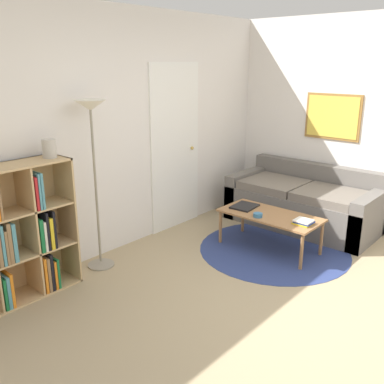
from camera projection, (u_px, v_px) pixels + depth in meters
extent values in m
plane|color=tan|center=(313.00, 316.00, 3.56)|extent=(14.00, 14.00, 0.00)
cube|color=silver|center=(124.00, 132.00, 4.66)|extent=(7.65, 0.05, 2.60)
cube|color=white|center=(175.00, 148.00, 5.27)|extent=(0.82, 0.02, 2.03)
sphere|color=tan|center=(192.00, 148.00, 5.47)|extent=(0.04, 0.04, 0.04)
cube|color=silver|center=(321.00, 120.00, 5.60)|extent=(0.05, 5.31, 2.60)
cube|color=olive|center=(333.00, 117.00, 5.45)|extent=(0.02, 0.73, 0.58)
cube|color=yellow|center=(332.00, 117.00, 5.44)|extent=(0.01, 0.67, 0.52)
cylinder|color=navy|center=(274.00, 249.00, 4.83)|extent=(1.67, 1.67, 0.01)
cube|color=tan|center=(67.00, 218.00, 4.06)|extent=(0.02, 0.34, 1.22)
cube|color=tan|center=(17.00, 298.00, 3.82)|extent=(1.16, 0.34, 0.02)
cube|color=tan|center=(0.00, 231.00, 3.75)|extent=(1.16, 0.02, 1.22)
cube|color=tan|center=(29.00, 230.00, 3.78)|extent=(0.02, 0.32, 1.18)
cube|color=tan|center=(11.00, 257.00, 3.71)|extent=(1.13, 0.32, 0.02)
cube|color=tan|center=(6.00, 214.00, 3.59)|extent=(1.13, 0.32, 0.02)
cube|color=#196B38|center=(0.00, 292.00, 3.63)|extent=(0.02, 0.22, 0.29)
cube|color=teal|center=(3.00, 289.00, 3.66)|extent=(0.03, 0.25, 0.30)
cube|color=orange|center=(6.00, 287.00, 3.68)|extent=(0.03, 0.25, 0.31)
cube|color=orange|center=(40.00, 273.00, 3.90)|extent=(0.02, 0.22, 0.34)
cube|color=olive|center=(44.00, 273.00, 3.92)|extent=(0.03, 0.21, 0.33)
cube|color=black|center=(45.00, 269.00, 3.95)|extent=(0.03, 0.27, 0.35)
cube|color=orange|center=(50.00, 272.00, 3.98)|extent=(0.02, 0.23, 0.28)
cube|color=#196B38|center=(53.00, 271.00, 3.99)|extent=(0.02, 0.21, 0.29)
cube|color=olive|center=(1.00, 245.00, 3.56)|extent=(0.02, 0.22, 0.30)
cube|color=olive|center=(5.00, 242.00, 3.57)|extent=(0.03, 0.19, 0.36)
cube|color=teal|center=(9.00, 240.00, 3.61)|extent=(0.03, 0.23, 0.34)
cube|color=#196B38|center=(37.00, 234.00, 3.78)|extent=(0.03, 0.19, 0.31)
cube|color=silver|center=(39.00, 234.00, 3.82)|extent=(0.02, 0.24, 0.28)
cube|color=black|center=(43.00, 230.00, 3.82)|extent=(0.02, 0.20, 0.35)
cube|color=gold|center=(46.00, 232.00, 3.85)|extent=(0.03, 0.21, 0.29)
cube|color=black|center=(49.00, 228.00, 3.86)|extent=(0.02, 0.20, 0.35)
cube|color=#B21E23|center=(30.00, 192.00, 3.68)|extent=(0.02, 0.26, 0.29)
cube|color=teal|center=(33.00, 190.00, 3.69)|extent=(0.02, 0.25, 0.32)
cube|color=teal|center=(37.00, 190.00, 3.70)|extent=(0.02, 0.19, 0.32)
cylinder|color=gray|center=(101.00, 265.00, 4.46)|extent=(0.27, 0.27, 0.01)
cylinder|color=gray|center=(96.00, 187.00, 4.21)|extent=(0.02, 0.02, 1.60)
cone|color=white|center=(90.00, 105.00, 3.98)|extent=(0.30, 0.30, 0.10)
cube|color=#66605B|center=(302.00, 209.00, 5.50)|extent=(0.91, 1.85, 0.45)
cube|color=#66605B|center=(317.00, 191.00, 5.73)|extent=(0.16, 1.85, 0.75)
cube|color=#66605B|center=(369.00, 219.00, 4.95)|extent=(0.91, 0.16, 0.59)
cube|color=#66605B|center=(248.00, 191.00, 6.02)|extent=(0.91, 0.16, 0.59)
cube|color=#6F665C|center=(330.00, 196.00, 5.13)|extent=(0.71, 0.74, 0.10)
cube|color=#6F665C|center=(275.00, 184.00, 5.61)|extent=(0.71, 0.74, 0.10)
cube|color=#996B42|center=(270.00, 215.00, 4.75)|extent=(0.53, 1.11, 0.02)
cylinder|color=#996B42|center=(302.00, 252.00, 4.32)|extent=(0.04, 0.04, 0.39)
cylinder|color=#996B42|center=(220.00, 227.00, 4.97)|extent=(0.04, 0.04, 0.39)
cylinder|color=#996B42|center=(321.00, 238.00, 4.64)|extent=(0.04, 0.04, 0.39)
cylinder|color=#996B42|center=(243.00, 217.00, 5.30)|extent=(0.04, 0.04, 0.39)
cube|color=black|center=(245.00, 206.00, 4.97)|extent=(0.33, 0.27, 0.02)
cylinder|color=teal|center=(258.00, 215.00, 4.65)|extent=(0.10, 0.10, 0.04)
cube|color=gold|center=(303.00, 223.00, 4.45)|extent=(0.16, 0.18, 0.01)
cube|color=navy|center=(304.00, 222.00, 4.45)|extent=(0.16, 0.18, 0.02)
cube|color=silver|center=(304.00, 221.00, 4.45)|extent=(0.16, 0.18, 0.01)
cylinder|color=#B7B2A8|center=(49.00, 149.00, 3.78)|extent=(0.12, 0.12, 0.17)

